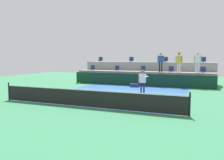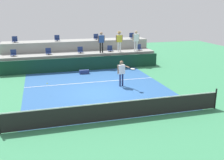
# 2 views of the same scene
# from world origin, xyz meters

# --- Properties ---
(ground_plane) EXTENTS (40.00, 40.00, 0.00)m
(ground_plane) POSITION_xyz_m (0.00, 0.00, 0.00)
(ground_plane) COLOR #388456
(court_inner_paint) EXTENTS (9.00, 10.00, 0.01)m
(court_inner_paint) POSITION_xyz_m (0.00, 1.00, 0.00)
(court_inner_paint) COLOR #285693
(court_inner_paint) RESTS_ON ground_plane
(court_service_line) EXTENTS (9.00, 0.06, 0.00)m
(court_service_line) POSITION_xyz_m (0.00, 2.40, 0.01)
(court_service_line) COLOR white
(court_service_line) RESTS_ON ground_plane
(tennis_net) EXTENTS (10.48, 0.08, 1.07)m
(tennis_net) POSITION_xyz_m (0.00, -4.00, 0.50)
(tennis_net) COLOR black
(tennis_net) RESTS_ON ground_plane
(sponsor_backboard) EXTENTS (13.00, 0.16, 1.10)m
(sponsor_backboard) POSITION_xyz_m (0.00, 6.00, 0.55)
(sponsor_backboard) COLOR #0F3323
(sponsor_backboard) RESTS_ON ground_plane
(seating_tier_lower) EXTENTS (13.00, 1.80, 1.25)m
(seating_tier_lower) POSITION_xyz_m (0.00, 7.30, 0.62)
(seating_tier_lower) COLOR gray
(seating_tier_lower) RESTS_ON ground_plane
(seating_tier_upper) EXTENTS (13.00, 1.80, 2.10)m
(seating_tier_upper) POSITION_xyz_m (0.00, 9.10, 1.05)
(seating_tier_upper) COLOR gray
(seating_tier_upper) RESTS_ON ground_plane
(stadium_chair_lower_far_left) EXTENTS (0.44, 0.40, 0.52)m
(stadium_chair_lower_far_left) POSITION_xyz_m (-5.37, 7.23, 1.46)
(stadium_chair_lower_far_left) COLOR #2D2D33
(stadium_chair_lower_far_left) RESTS_ON seating_tier_lower
(stadium_chair_lower_left) EXTENTS (0.44, 0.40, 0.52)m
(stadium_chair_lower_left) POSITION_xyz_m (-2.65, 7.23, 1.46)
(stadium_chair_lower_left) COLOR #2D2D33
(stadium_chair_lower_left) RESTS_ON seating_tier_lower
(stadium_chair_lower_center) EXTENTS (0.44, 0.40, 0.52)m
(stadium_chair_lower_center) POSITION_xyz_m (0.01, 7.23, 1.46)
(stadium_chair_lower_center) COLOR #2D2D33
(stadium_chair_lower_center) RESTS_ON seating_tier_lower
(stadium_chair_lower_right) EXTENTS (0.44, 0.40, 0.52)m
(stadium_chair_lower_right) POSITION_xyz_m (2.64, 7.23, 1.46)
(stadium_chair_lower_right) COLOR #2D2D33
(stadium_chair_lower_right) RESTS_ON seating_tier_lower
(stadium_chair_lower_far_right) EXTENTS (0.44, 0.40, 0.52)m
(stadium_chair_lower_far_right) POSITION_xyz_m (5.35, 7.23, 1.46)
(stadium_chair_lower_far_right) COLOR #2D2D33
(stadium_chair_lower_far_right) RESTS_ON seating_tier_lower
(stadium_chair_upper_far_left) EXTENTS (0.44, 0.40, 0.52)m
(stadium_chair_upper_far_left) POSITION_xyz_m (-5.32, 9.03, 2.31)
(stadium_chair_upper_far_left) COLOR #2D2D33
(stadium_chair_upper_far_left) RESTS_ON seating_tier_upper
(stadium_chair_upper_left) EXTENTS (0.44, 0.40, 0.52)m
(stadium_chair_upper_left) POSITION_xyz_m (-1.76, 9.03, 2.31)
(stadium_chair_upper_left) COLOR #2D2D33
(stadium_chair_upper_left) RESTS_ON seating_tier_upper
(stadium_chair_upper_right) EXTENTS (0.44, 0.40, 0.52)m
(stadium_chair_upper_right) POSITION_xyz_m (1.80, 9.03, 2.31)
(stadium_chair_upper_right) COLOR #2D2D33
(stadium_chair_upper_right) RESTS_ON seating_tier_upper
(stadium_chair_upper_far_right) EXTENTS (0.44, 0.40, 0.52)m
(stadium_chair_upper_far_right) POSITION_xyz_m (5.30, 9.03, 2.31)
(stadium_chair_upper_far_right) COLOR #2D2D33
(stadium_chair_upper_far_right) RESTS_ON seating_tier_upper
(tennis_player) EXTENTS (0.94, 1.15, 1.71)m
(tennis_player) POSITION_xyz_m (1.72, 0.98, 1.05)
(tennis_player) COLOR navy
(tennis_player) RESTS_ON ground_plane
(spectator_in_white) EXTENTS (0.61, 0.25, 1.76)m
(spectator_in_white) POSITION_xyz_m (1.77, 6.85, 2.32)
(spectator_in_white) COLOR black
(spectator_in_white) RESTS_ON seating_tier_lower
(spectator_with_hat) EXTENTS (0.60, 0.48, 1.78)m
(spectator_with_hat) POSITION_xyz_m (3.36, 6.85, 2.35)
(spectator_with_hat) COLOR white
(spectator_with_hat) RESTS_ON seating_tier_lower
(spectator_in_grey) EXTENTS (0.62, 0.25, 1.77)m
(spectator_in_grey) POSITION_xyz_m (4.89, 6.85, 2.33)
(spectator_in_grey) COLOR white
(spectator_in_grey) RESTS_ON seating_tier_lower
(tennis_ball) EXTENTS (0.07, 0.07, 0.07)m
(tennis_ball) POSITION_xyz_m (-3.05, 0.64, 0.68)
(tennis_ball) COLOR #CCE033
(equipment_bag) EXTENTS (0.76, 0.28, 0.30)m
(equipment_bag) POSITION_xyz_m (-0.10, 4.91, 0.15)
(equipment_bag) COLOR navy
(equipment_bag) RESTS_ON ground_plane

